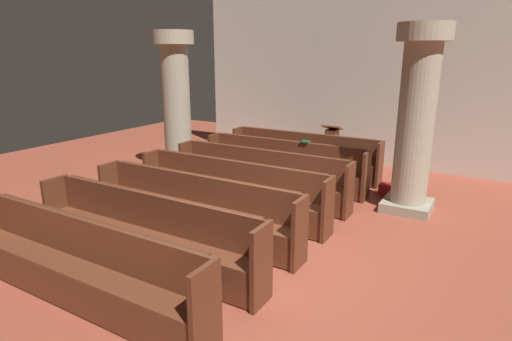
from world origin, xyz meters
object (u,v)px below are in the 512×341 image
Objects in this scene: lectern at (331,149)px; pew_row_5 at (145,230)px; pew_row_6 at (79,262)px; pew_row_2 at (260,174)px; kneeler_box_red at (388,190)px; pew_row_0 at (303,153)px; pew_row_4 at (194,206)px; hymn_book at (305,142)px; pew_row_1 at (284,163)px; pew_row_3 at (231,188)px; pillar_aisle_side at (416,118)px; pillar_far_side at (176,102)px.

pew_row_5 is at bearing -92.72° from lectern.
pew_row_5 is at bearing 90.00° from pew_row_6.
kneeler_box_red is (2.15, 1.54, -0.41)m from pew_row_2.
pew_row_2 is at bearing -90.00° from pew_row_0.
pew_row_6 is at bearing -90.00° from pew_row_4.
pew_row_2 is 19.03× the size of hymn_book.
hymn_book is at bearing 23.69° from pew_row_1.
pew_row_4 is 1.04m from pew_row_5.
pew_row_1 is 1.00× the size of pew_row_2.
pew_row_3 is 19.03× the size of hymn_book.
pew_row_0 is at bearing 155.82° from pillar_aisle_side.
lectern is at bearing 82.05° from pew_row_1.
pew_row_4 is 11.04× the size of kneeler_box_red.
pew_row_6 is at bearing -110.71° from kneeler_box_red.
lectern is (0.30, 1.10, -0.07)m from pew_row_0.
pew_row_0 is 1.06m from hymn_book.
pew_row_0 is 3.11m from pew_row_3.
pew_row_2 is 4.15m from pew_row_6.
pew_row_0 is 2.25m from kneeler_box_red.
pew_row_1 is 2.07m from pew_row_3.
pillar_aisle_side is at bearing 62.17° from pew_row_6.
pew_row_1 is at bearing 90.00° from pew_row_3.
pillar_far_side is at bearing -169.06° from hymn_book.
hymn_book reaches higher than pew_row_0.
pew_row_5 is at bearing -114.81° from kneeler_box_red.
pillar_far_side is (-2.61, 2.71, 1.20)m from pew_row_4.
pew_row_2 is at bearing 90.00° from pew_row_6.
pew_row_0 is 1.04m from pew_row_1.
pew_row_2 is 1.38m from hymn_book.
hymn_book reaches higher than pew_row_2.
pillar_far_side reaches higher than pew_row_2.
pillar_aisle_side is at bearing 48.06° from pew_row_4.
pillar_far_side is 5.10m from kneeler_box_red.
pillar_aisle_side reaches higher than pew_row_1.
pew_row_4 is at bearing 90.00° from pew_row_6.
pew_row_3 is at bearing 90.00° from pew_row_6.
pew_row_1 is 11.04× the size of kneeler_box_red.
pew_row_4 is at bearing -131.94° from pillar_aisle_side.
pillar_aisle_side is at bearing -3.34° from pew_row_1.
kneeler_box_red is at bearing 127.76° from pillar_aisle_side.
kneeler_box_red is (1.85, -1.64, -0.33)m from lectern.
kneeler_box_red is at bearing 50.14° from pew_row_3.
pillar_far_side is at bearing 133.88° from pew_row_4.
pew_row_4 is 1.00× the size of pew_row_6.
pew_row_1 is at bearing 90.00° from pew_row_5.
lectern reaches higher than kneeler_box_red.
kneeler_box_red is at bearing -14.05° from pew_row_0.
lectern is at bearing 74.81° from pew_row_0.
pillar_aisle_side is (2.66, 0.88, 1.20)m from pew_row_2.
pew_row_5 is at bearing -90.00° from pew_row_3.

